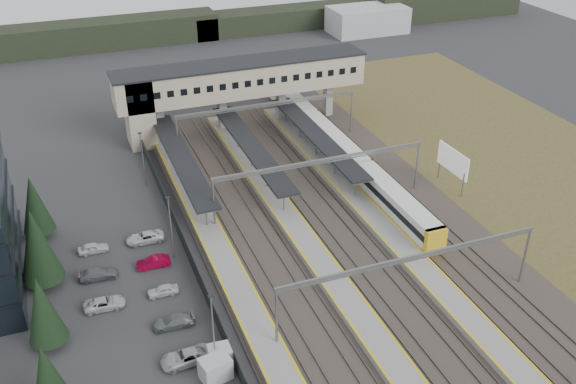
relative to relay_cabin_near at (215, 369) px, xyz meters
name	(u,v)px	position (x,y,z in m)	size (l,w,h in m)	color
ground	(269,293)	(8.41, 9.61, -1.10)	(220.00, 220.00, 0.00)	#2B2B2D
conifer_row	(44,333)	(-13.59, 5.74, 3.73)	(4.42, 49.82, 9.50)	black
car_park	(158,361)	(-4.60, 3.25, -0.50)	(10.55, 44.58, 1.29)	#B8B9BD
lampposts	(189,270)	(0.41, 10.86, 3.23)	(0.50, 53.25, 8.07)	slate
fence	(197,272)	(1.91, 14.61, -0.10)	(0.08, 90.00, 2.00)	#26282B
relay_cabin_near	(215,369)	(0.00, 0.00, 0.00)	(3.00, 2.46, 2.21)	#ABAEB0
relay_cabin_far	(220,356)	(0.85, 1.50, -0.12)	(2.25, 1.91, 1.96)	#ABAEB0
rail_corridor	(330,248)	(17.75, 14.61, -0.81)	(34.00, 90.00, 0.92)	#312C27
canopies	(251,146)	(15.41, 36.61, 2.82)	(23.10, 30.00, 3.28)	black
footbridge	(225,84)	(16.11, 51.60, 6.83)	(40.40, 6.40, 11.20)	tan
gantries	(361,210)	(20.41, 12.61, 4.89)	(28.40, 62.28, 7.17)	slate
train	(335,146)	(28.41, 36.42, 0.80)	(2.66, 55.49, 3.34)	silver
billboard	(453,162)	(39.19, 22.38, 2.82)	(0.35, 6.65, 5.77)	slate
scrub_east	(572,195)	(53.41, 14.61, -1.07)	(34.00, 120.00, 0.06)	#483E21
treeline_far	(233,25)	(32.22, 101.88, 1.85)	(170.00, 19.00, 7.00)	black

